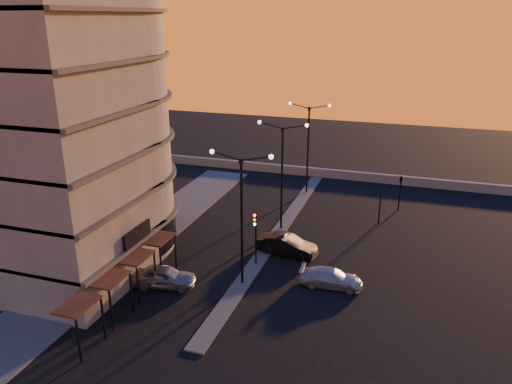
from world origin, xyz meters
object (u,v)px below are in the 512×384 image
Objects in this scene: streetlamp_mid at (282,168)px; car_hatchback at (164,276)px; car_wagon at (331,278)px; traffic_light_main at (255,230)px; car_sedan at (287,245)px.

car_hatchback is at bearing -112.72° from streetlamp_mid.
car_wagon is at bearing -54.69° from streetlamp_mid.
traffic_light_main is 0.99× the size of car_wagon.
streetlamp_mid is 7.62m from traffic_light_main.
car_sedan is at bearing 55.56° from traffic_light_main.
traffic_light_main is 7.29m from car_hatchback.
streetlamp_mid is 2.24× the size of traffic_light_main.
streetlamp_mid is 2.01× the size of car_sedan.
car_sedan is (6.75, 7.38, 0.04)m from car_hatchback.
car_wagon is at bearing -83.64° from car_hatchback.
streetlamp_mid is at bearing 31.76° from car_wagon.
car_sedan is (1.74, 2.54, -2.11)m from traffic_light_main.
streetlamp_mid is at bearing 28.14° from car_sedan.
car_hatchback is 10.00m from car_sedan.
car_sedan is 5.61m from car_wagon.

